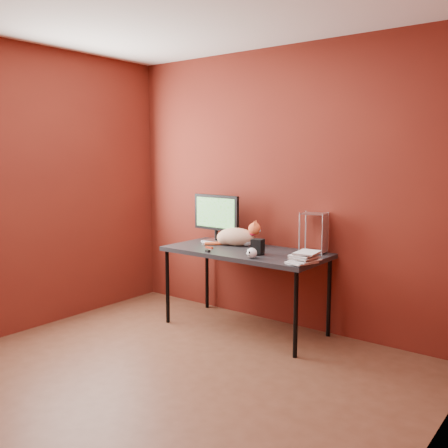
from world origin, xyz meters
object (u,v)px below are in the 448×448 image
Objects in this scene: book_stack at (298,192)px; monitor at (216,216)px; skull_mug at (252,253)px; speaker at (258,247)px; cat at (236,236)px; desk at (245,255)px.

monitor is at bearing 162.42° from book_stack.
speaker reaches higher than skull_mug.
skull_mug is (0.45, -0.41, -0.04)m from cat.
desk is 2.75× the size of monitor.
skull_mug is at bearing -29.07° from monitor.
desk is at bearing 153.15° from skull_mug.
skull_mug is 0.09× the size of book_stack.
cat is (-0.20, 0.13, 0.14)m from desk.
book_stack is at bearing -15.92° from desk.
cat is 0.61m from skull_mug.
cat reaches higher than skull_mug.
book_stack reaches higher than monitor.
desk is 0.28m from cat.
book_stack is at bearing -15.37° from monitor.
monitor is at bearing 160.24° from desk.
desk is at bearing -51.67° from cat.
cat is (0.27, -0.03, -0.18)m from monitor.
speaker is 0.12× the size of book_stack.
monitor is 5.63× the size of skull_mug.
cat is 0.44× the size of book_stack.
monitor is at bearing 150.00° from speaker.
desk is 10.97× the size of speaker.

